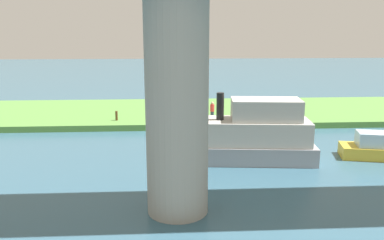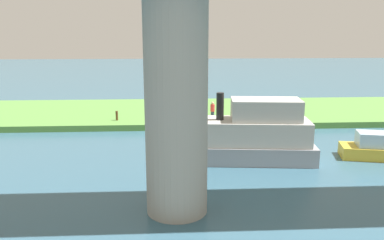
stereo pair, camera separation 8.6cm
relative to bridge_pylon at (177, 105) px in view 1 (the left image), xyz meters
The scene contains 7 objects.
ground_plane 15.41m from the bridge_pylon, 101.01° to the right, with size 160.00×160.00×0.00m, color #386075.
grassy_bank 21.07m from the bridge_pylon, 97.82° to the right, with size 80.00×12.00×0.50m, color #5B9342.
bridge_pylon is the anchor object (origin of this frame).
person_on_bank 17.46m from the bridge_pylon, 101.28° to the right, with size 0.44×0.44×1.39m.
mooring_post 17.31m from the bridge_pylon, 73.72° to the right, with size 0.20×0.20×0.78m, color brown.
motorboat_white 8.82m from the bridge_pylon, 124.69° to the right, with size 8.46×3.53×4.21m.
motorboat_red 15.04m from the bridge_pylon, 152.45° to the right, with size 5.26×2.83×1.66m.
Camera 1 is at (3.12, 30.78, 7.91)m, focal length 37.14 mm.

